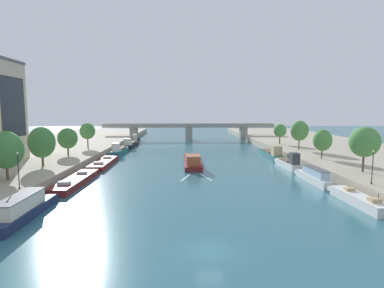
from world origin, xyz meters
name	(u,v)px	position (x,y,z in m)	size (l,w,h in m)	color
ground_plane	(209,251)	(0.00, 0.00, 0.00)	(400.00, 400.00, 0.00)	#2D6070
quay_left	(39,152)	(-40.04, 55.00, 0.99)	(36.00, 170.00, 1.98)	#A89E89
quay_right	(340,151)	(40.04, 55.00, 0.99)	(36.00, 170.00, 1.98)	#A89E89
barge_midriver	(193,161)	(-0.19, 41.75, 0.84)	(3.61, 20.59, 2.86)	maroon
wake_behind_barge	(196,177)	(0.00, 28.57, 0.01)	(5.60, 5.87, 0.03)	#A0CCD6
moored_boat_left_gap_after	(23,209)	(-20.08, 8.42, 1.14)	(2.50, 12.67, 2.74)	#1E284C
moored_boat_left_near	(76,181)	(-19.81, 24.17, 0.55)	(3.45, 16.22, 2.15)	maroon
moored_boat_left_upstream	(104,163)	(-19.63, 41.23, 0.55)	(3.47, 15.96, 2.15)	maroon
moored_boat_left_downstream	(119,150)	(-19.68, 57.78, 1.02)	(2.54, 13.05, 3.43)	#23666B
moored_boat_left_far	(130,144)	(-19.46, 73.92, 0.95)	(3.06, 15.44, 3.18)	black
moored_boat_left_midway	(136,139)	(-20.04, 89.35, 0.94)	(2.23, 10.69, 3.21)	#1E284C
moored_boat_right_gap_after	(358,199)	(20.18, 12.41, 0.66)	(2.61, 11.32, 2.35)	silver
moored_boat_right_far	(314,176)	(19.49, 24.14, 1.07)	(2.17, 11.26, 2.55)	silver
moored_boat_right_second	(288,163)	(19.67, 36.88, 1.06)	(2.45, 10.73, 3.62)	silver
moored_boat_right_lone	(271,154)	(19.93, 50.26, 1.05)	(2.70, 14.83, 3.57)	#23666B
tree_left_nearest	(6,150)	(-27.65, 18.96, 6.36)	(4.73, 4.73, 7.09)	brown
tree_left_far	(42,142)	(-27.49, 29.73, 6.29)	(4.58, 4.58, 7.11)	brown
tree_left_past_mid	(68,138)	(-28.02, 43.25, 5.76)	(4.27, 4.27, 6.12)	brown
tree_left_distant	(87,131)	(-27.54, 55.88, 6.46)	(3.97, 3.97, 6.63)	brown
tree_right_past_mid	(364,142)	(27.09, 23.11, 6.90)	(4.74, 4.74, 7.38)	brown
tree_right_distant	(322,140)	(26.54, 36.72, 5.81)	(3.80, 3.80, 6.07)	brown
tree_right_third	(299,131)	(26.98, 50.49, 6.82)	(4.40, 4.40, 7.38)	brown
tree_right_end_of_row	(280,131)	(26.25, 63.51, 5.99)	(3.73, 3.73, 5.94)	brown
lamppost_left_bank	(18,169)	(-23.35, 13.97, 4.57)	(0.28, 0.28, 4.74)	black
lamppost_right_bank	(373,166)	(23.51, 15.06, 4.53)	(0.28, 0.28, 4.66)	black
bridge_far	(189,129)	(0.00, 97.09, 4.25)	(68.09, 4.40, 6.54)	gray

